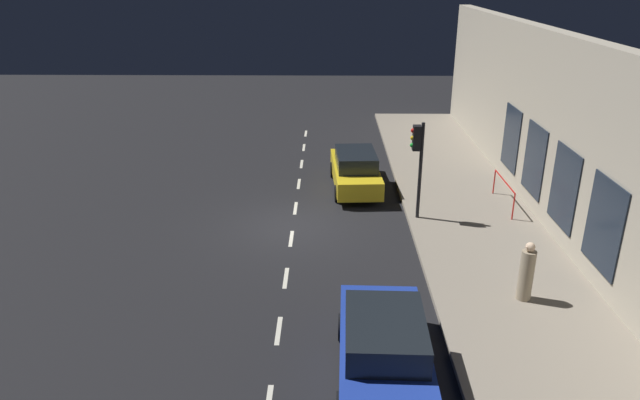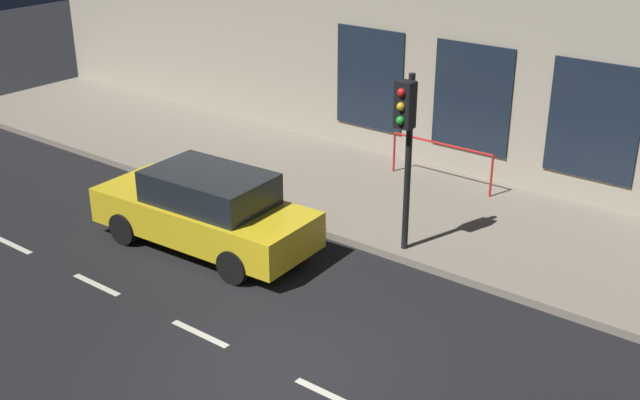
{
  "view_description": "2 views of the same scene",
  "coord_description": "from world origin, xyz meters",
  "px_view_note": "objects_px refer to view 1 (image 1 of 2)",
  "views": [
    {
      "loc": [
        1.19,
        -18.2,
        8.28
      ],
      "look_at": [
        0.95,
        -1.03,
        1.39
      ],
      "focal_mm": 32.58,
      "sensor_mm": 36.0,
      "label": 1
    },
    {
      "loc": [
        -7.49,
        -6.6,
        7.05
      ],
      "look_at": [
        2.84,
        1.37,
        1.42
      ],
      "focal_mm": 45.18,
      "sensor_mm": 36.0,
      "label": 2
    }
  ],
  "objects_px": {
    "parked_car_0": "(384,348)",
    "pedestrian_0": "(526,273)",
    "parked_car_1": "(355,170)",
    "traffic_light": "(418,151)"
  },
  "relations": [
    {
      "from": "parked_car_0",
      "to": "pedestrian_0",
      "type": "distance_m",
      "value": 5.02
    },
    {
      "from": "parked_car_0",
      "to": "parked_car_1",
      "type": "bearing_deg",
      "value": 92.21
    },
    {
      "from": "traffic_light",
      "to": "parked_car_0",
      "type": "height_order",
      "value": "traffic_light"
    },
    {
      "from": "parked_car_1",
      "to": "pedestrian_0",
      "type": "xyz_separation_m",
      "value": [
        4.08,
        -8.57,
        0.11
      ]
    },
    {
      "from": "pedestrian_0",
      "to": "parked_car_1",
      "type": "bearing_deg",
      "value": 2.04
    },
    {
      "from": "parked_car_1",
      "to": "pedestrian_0",
      "type": "bearing_deg",
      "value": -67.64
    },
    {
      "from": "parked_car_1",
      "to": "traffic_light",
      "type": "bearing_deg",
      "value": -62.33
    },
    {
      "from": "parked_car_1",
      "to": "parked_car_0",
      "type": "bearing_deg",
      "value": -92.55
    },
    {
      "from": "parked_car_0",
      "to": "pedestrian_0",
      "type": "xyz_separation_m",
      "value": [
        3.97,
        3.08,
        0.11
      ]
    },
    {
      "from": "pedestrian_0",
      "to": "traffic_light",
      "type": "bearing_deg",
      "value": -1.4
    }
  ]
}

